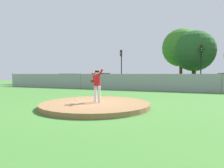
{
  "coord_description": "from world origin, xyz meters",
  "views": [
    {
      "loc": [
        4.11,
        -8.18,
        1.6
      ],
      "look_at": [
        -0.32,
        2.97,
        0.96
      ],
      "focal_mm": 30.27,
      "sensor_mm": 36.0,
      "label": 1
    }
  ],
  "objects_px": {
    "traffic_light_far": "(201,59)",
    "baseball": "(77,100)",
    "traffic_cone_orange": "(200,86)",
    "traffic_light_near": "(121,61)",
    "parked_car_teal": "(69,80)",
    "pitcher_youth": "(97,83)",
    "parked_car_white": "(101,80)",
    "parked_car_silver": "(162,81)"
  },
  "relations": [
    {
      "from": "baseball",
      "to": "parked_car_white",
      "type": "relative_size",
      "value": 0.02
    },
    {
      "from": "parked_car_silver",
      "to": "traffic_light_far",
      "type": "height_order",
      "value": "traffic_light_far"
    },
    {
      "from": "baseball",
      "to": "traffic_cone_orange",
      "type": "xyz_separation_m",
      "value": [
        6.61,
        14.1,
        0.01
      ]
    },
    {
      "from": "traffic_light_near",
      "to": "parked_car_silver",
      "type": "bearing_deg",
      "value": -30.38
    },
    {
      "from": "pitcher_youth",
      "to": "parked_car_silver",
      "type": "distance_m",
      "value": 14.9
    },
    {
      "from": "traffic_light_near",
      "to": "traffic_cone_orange",
      "type": "bearing_deg",
      "value": -22.87
    },
    {
      "from": "parked_car_white",
      "to": "parked_car_teal",
      "type": "relative_size",
      "value": 0.94
    },
    {
      "from": "traffic_light_far",
      "to": "pitcher_youth",
      "type": "bearing_deg",
      "value": -107.07
    },
    {
      "from": "parked_car_teal",
      "to": "pitcher_youth",
      "type": "bearing_deg",
      "value": -51.41
    },
    {
      "from": "baseball",
      "to": "traffic_light_near",
      "type": "distance_m",
      "value": 19.23
    },
    {
      "from": "parked_car_white",
      "to": "traffic_light_near",
      "type": "distance_m",
      "value": 5.24
    },
    {
      "from": "parked_car_silver",
      "to": "parked_car_teal",
      "type": "height_order",
      "value": "parked_car_teal"
    },
    {
      "from": "traffic_cone_orange",
      "to": "parked_car_teal",
      "type": "bearing_deg",
      "value": 178.91
    },
    {
      "from": "pitcher_youth",
      "to": "parked_car_silver",
      "type": "bearing_deg",
      "value": 84.74
    },
    {
      "from": "parked_car_silver",
      "to": "traffic_cone_orange",
      "type": "distance_m",
      "value": 4.12
    },
    {
      "from": "baseball",
      "to": "traffic_cone_orange",
      "type": "distance_m",
      "value": 15.58
    },
    {
      "from": "parked_car_silver",
      "to": "parked_car_teal",
      "type": "relative_size",
      "value": 0.99
    },
    {
      "from": "parked_car_white",
      "to": "traffic_cone_orange",
      "type": "distance_m",
      "value": 11.85
    },
    {
      "from": "traffic_light_far",
      "to": "traffic_cone_orange",
      "type": "bearing_deg",
      "value": -94.32
    },
    {
      "from": "pitcher_youth",
      "to": "traffic_cone_orange",
      "type": "bearing_deg",
      "value": 69.14
    },
    {
      "from": "baseball",
      "to": "traffic_light_far",
      "type": "distance_m",
      "value": 20.18
    },
    {
      "from": "baseball",
      "to": "traffic_cone_orange",
      "type": "relative_size",
      "value": 0.13
    },
    {
      "from": "traffic_light_far",
      "to": "baseball",
      "type": "bearing_deg",
      "value": -110.47
    },
    {
      "from": "parked_car_white",
      "to": "parked_car_teal",
      "type": "height_order",
      "value": "parked_car_white"
    },
    {
      "from": "pitcher_youth",
      "to": "traffic_light_far",
      "type": "xyz_separation_m",
      "value": [
        5.75,
        18.73,
        2.42
      ]
    },
    {
      "from": "parked_car_silver",
      "to": "parked_car_white",
      "type": "relative_size",
      "value": 1.06
    },
    {
      "from": "baseball",
      "to": "parked_car_white",
      "type": "distance_m",
      "value": 15.18
    },
    {
      "from": "parked_car_silver",
      "to": "parked_car_teal",
      "type": "xyz_separation_m",
      "value": [
        -12.95,
        -0.32,
        0.02
      ]
    },
    {
      "from": "parked_car_white",
      "to": "pitcher_youth",
      "type": "bearing_deg",
      "value": -65.83
    },
    {
      "from": "parked_car_teal",
      "to": "traffic_cone_orange",
      "type": "distance_m",
      "value": 17.0
    },
    {
      "from": "parked_car_teal",
      "to": "parked_car_white",
      "type": "bearing_deg",
      "value": -2.01
    },
    {
      "from": "baseball",
      "to": "parked_car_silver",
      "type": "bearing_deg",
      "value": 80.1
    },
    {
      "from": "baseball",
      "to": "parked_car_silver",
      "type": "relative_size",
      "value": 0.02
    },
    {
      "from": "baseball",
      "to": "parked_car_teal",
      "type": "distance_m",
      "value": 17.78
    },
    {
      "from": "parked_car_silver",
      "to": "traffic_cone_orange",
      "type": "relative_size",
      "value": 8.32
    },
    {
      "from": "traffic_light_near",
      "to": "parked_car_white",
      "type": "bearing_deg",
      "value": -107.09
    },
    {
      "from": "parked_car_white",
      "to": "traffic_light_far",
      "type": "bearing_deg",
      "value": 19.84
    },
    {
      "from": "traffic_cone_orange",
      "to": "traffic_light_far",
      "type": "bearing_deg",
      "value": 85.68
    },
    {
      "from": "parked_car_silver",
      "to": "traffic_light_far",
      "type": "distance_m",
      "value": 6.51
    },
    {
      "from": "parked_car_white",
      "to": "parked_car_teal",
      "type": "distance_m",
      "value": 5.15
    },
    {
      "from": "parked_car_teal",
      "to": "traffic_light_near",
      "type": "xyz_separation_m",
      "value": [
        6.47,
        4.11,
        2.71
      ]
    },
    {
      "from": "pitcher_youth",
      "to": "traffic_light_near",
      "type": "bearing_deg",
      "value": 105.35
    }
  ]
}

